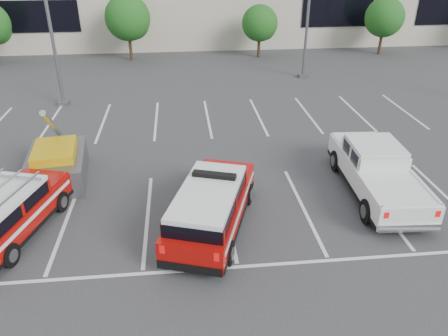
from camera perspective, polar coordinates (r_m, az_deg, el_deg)
The scene contains 10 objects.
ground at distance 15.12m, azimuth 0.35°, elevation -5.81°, with size 120.00×120.00×0.00m, color #313133.
stall_markings at distance 19.01m, azimuth -1.15°, elevation 1.68°, with size 23.00×15.00×0.01m, color silver.
tree_mid_left at distance 35.15m, azimuth -12.30°, elevation 18.44°, with size 3.37×3.37×4.85m.
tree_mid_right at distance 35.66m, azimuth 4.81°, elevation 18.19°, with size 2.77×2.77×3.99m.
tree_right at distance 38.71m, azimuth 20.30°, elevation 17.84°, with size 3.07×3.07×4.42m.
light_pole_left at distance 25.59m, azimuth -22.12°, elevation 18.74°, with size 0.90×0.60×10.24m.
fire_chief_suv at distance 13.92m, azimuth -1.65°, elevation -5.41°, with size 3.43×5.52×1.83m.
white_pickup at distance 16.88m, azimuth 19.23°, elevation -0.90°, with size 2.31×5.89×1.78m.
ladder_suv at distance 15.23m, azimuth -26.29°, elevation -5.58°, with size 2.98×4.87×1.80m.
utility_rig at distance 18.00m, azimuth -21.36°, elevation 0.24°, with size 3.16×3.91×3.11m.
Camera 1 is at (-1.41, -12.52, 8.35)m, focal length 35.00 mm.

